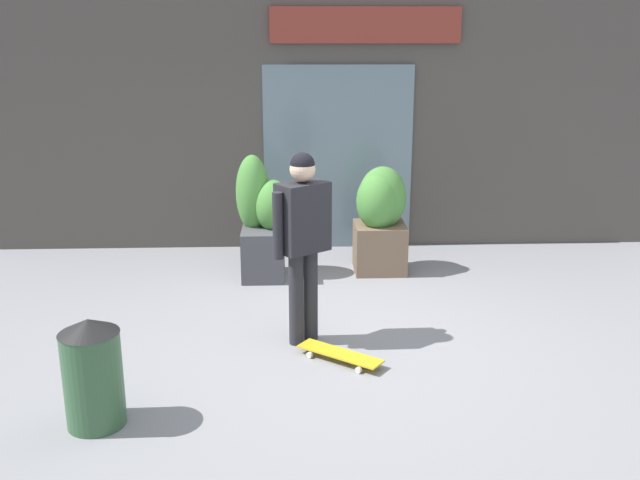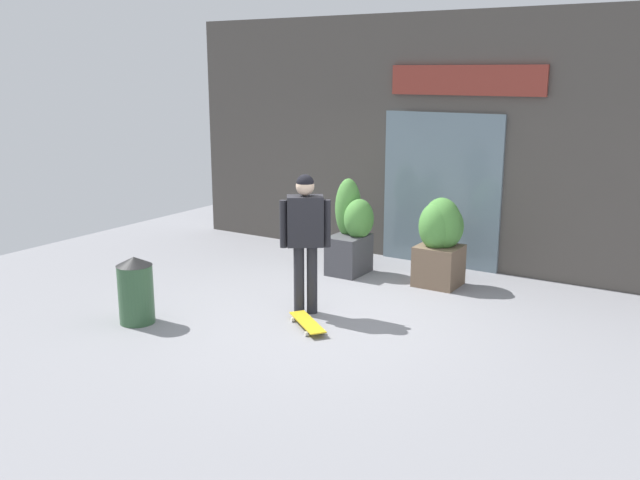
{
  "view_description": "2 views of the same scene",
  "coord_description": "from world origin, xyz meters",
  "px_view_note": "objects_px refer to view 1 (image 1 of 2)",
  "views": [
    {
      "loc": [
        -0.39,
        -5.95,
        2.69
      ],
      "look_at": [
        -0.15,
        0.03,
        0.93
      ],
      "focal_mm": 39.61,
      "sensor_mm": 36.0,
      "label": 1
    },
    {
      "loc": [
        4.23,
        -6.87,
        2.91
      ],
      "look_at": [
        -0.15,
        0.03,
        0.93
      ],
      "focal_mm": 39.2,
      "sensor_mm": 36.0,
      "label": 2
    }
  ],
  "objects_px": {
    "skateboard": "(340,354)",
    "trash_bin": "(93,372)",
    "planter_box_left": "(263,221)",
    "planter_box_right": "(381,213)",
    "skateboarder": "(303,228)"
  },
  "relations": [
    {
      "from": "skateboard",
      "to": "trash_bin",
      "type": "bearing_deg",
      "value": -115.48
    },
    {
      "from": "planter_box_left",
      "to": "planter_box_right",
      "type": "relative_size",
      "value": 1.12
    },
    {
      "from": "skateboarder",
      "to": "trash_bin",
      "type": "height_order",
      "value": "skateboarder"
    },
    {
      "from": "planter_box_right",
      "to": "trash_bin",
      "type": "bearing_deg",
      "value": -126.27
    },
    {
      "from": "planter_box_left",
      "to": "planter_box_right",
      "type": "height_order",
      "value": "planter_box_left"
    },
    {
      "from": "skateboard",
      "to": "planter_box_left",
      "type": "distance_m",
      "value": 2.47
    },
    {
      "from": "planter_box_left",
      "to": "trash_bin",
      "type": "bearing_deg",
      "value": -108.47
    },
    {
      "from": "skateboard",
      "to": "trash_bin",
      "type": "distance_m",
      "value": 2.06
    },
    {
      "from": "planter_box_left",
      "to": "trash_bin",
      "type": "height_order",
      "value": "planter_box_left"
    },
    {
      "from": "skateboard",
      "to": "trash_bin",
      "type": "height_order",
      "value": "trash_bin"
    },
    {
      "from": "trash_bin",
      "to": "skateboard",
      "type": "bearing_deg",
      "value": 27.38
    },
    {
      "from": "planter_box_right",
      "to": "trash_bin",
      "type": "relative_size",
      "value": 1.53
    },
    {
      "from": "skateboard",
      "to": "planter_box_left",
      "type": "xyz_separation_m",
      "value": [
        -0.73,
        2.28,
        0.58
      ]
    },
    {
      "from": "skateboarder",
      "to": "skateboard",
      "type": "relative_size",
      "value": 2.36
    },
    {
      "from": "skateboarder",
      "to": "planter_box_right",
      "type": "height_order",
      "value": "skateboarder"
    }
  ]
}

